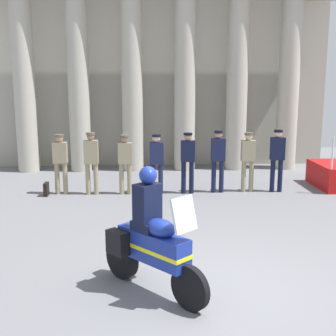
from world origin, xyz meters
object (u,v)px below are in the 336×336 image
(officer_in_row_1, at_px, (91,158))
(officer_in_row_3, at_px, (157,159))
(officer_in_row_0, at_px, (60,159))
(motorcycle_with_rider, at_px, (150,240))
(officer_in_row_4, at_px, (188,158))
(briefcase_on_ground, at_px, (46,189))
(officer_in_row_7, at_px, (277,155))
(officer_in_row_2, at_px, (125,159))
(officer_in_row_5, at_px, (218,156))
(officer_in_row_6, at_px, (248,157))

(officer_in_row_1, height_order, officer_in_row_3, officer_in_row_1)
(officer_in_row_0, distance_m, motorcycle_with_rider, 6.38)
(officer_in_row_3, xyz_separation_m, officer_in_row_4, (0.86, -0.04, 0.03))
(officer_in_row_0, bearing_deg, briefcase_on_ground, 25.39)
(officer_in_row_3, height_order, officer_in_row_4, officer_in_row_4)
(officer_in_row_0, relative_size, officer_in_row_3, 1.01)
(officer_in_row_7, xyz_separation_m, motorcycle_with_rider, (-3.64, -5.85, -0.25))
(officer_in_row_3, bearing_deg, officer_in_row_2, 3.47)
(motorcycle_with_rider, distance_m, briefcase_on_ground, 6.41)
(officer_in_row_7, bearing_deg, motorcycle_with_rider, 59.29)
(officer_in_row_2, bearing_deg, officer_in_row_0, -2.38)
(officer_in_row_4, height_order, motorcycle_with_rider, motorcycle_with_rider)
(officer_in_row_3, bearing_deg, officer_in_row_7, -178.82)
(officer_in_row_0, height_order, officer_in_row_7, officer_in_row_7)
(officer_in_row_1, distance_m, motorcycle_with_rider, 6.04)
(officer_in_row_5, bearing_deg, briefcase_on_ground, 2.73)
(motorcycle_with_rider, xyz_separation_m, briefcase_on_ground, (-2.75, 5.75, -0.61))
(officer_in_row_1, xyz_separation_m, officer_in_row_7, (5.15, 0.01, 0.03))
(motorcycle_with_rider, relative_size, briefcase_on_ground, 5.28)
(officer_in_row_1, relative_size, officer_in_row_4, 1.02)
(officer_in_row_6, xyz_separation_m, motorcycle_with_rider, (-2.83, -5.92, -0.20))
(officer_in_row_4, relative_size, officer_in_row_6, 1.01)
(officer_in_row_2, height_order, officer_in_row_6, officer_in_row_6)
(officer_in_row_2, bearing_deg, briefcase_on_ground, 2.86)
(officer_in_row_3, bearing_deg, officer_in_row_6, -177.27)
(officer_in_row_1, bearing_deg, officer_in_row_5, -178.14)
(officer_in_row_2, xyz_separation_m, briefcase_on_ground, (-2.16, -0.06, -0.79))
(officer_in_row_4, bearing_deg, officer_in_row_0, -0.80)
(officer_in_row_3, bearing_deg, motorcycle_with_rider, 88.56)
(officer_in_row_1, relative_size, motorcycle_with_rider, 0.91)
(officer_in_row_5, bearing_deg, officer_in_row_3, 2.20)
(officer_in_row_3, distance_m, officer_in_row_4, 0.86)
(officer_in_row_6, bearing_deg, officer_in_row_1, 2.24)
(officer_in_row_6, xyz_separation_m, briefcase_on_ground, (-5.58, -0.17, -0.81))
(officer_in_row_6, relative_size, officer_in_row_7, 0.95)
(officer_in_row_3, distance_m, briefcase_on_ground, 3.12)
(officer_in_row_5, xyz_separation_m, briefcase_on_ground, (-4.73, -0.13, -0.85))
(officer_in_row_0, height_order, officer_in_row_2, officer_in_row_0)
(officer_in_row_1, bearing_deg, officer_in_row_2, 179.73)
(officer_in_row_3, bearing_deg, officer_in_row_5, -177.80)
(officer_in_row_3, xyz_separation_m, officer_in_row_7, (3.37, 0.00, 0.07))
(officer_in_row_6, bearing_deg, officer_in_row_3, 2.73)
(officer_in_row_6, bearing_deg, officer_in_row_0, 1.11)
(officer_in_row_4, distance_m, briefcase_on_ground, 3.96)
(officer_in_row_7, relative_size, motorcycle_with_rider, 0.93)
(officer_in_row_3, height_order, officer_in_row_7, officer_in_row_7)
(officer_in_row_7, bearing_deg, officer_in_row_6, -3.74)
(officer_in_row_0, relative_size, briefcase_on_ground, 4.62)
(officer_in_row_4, bearing_deg, motorcycle_with_rider, 80.22)
(briefcase_on_ground, bearing_deg, officer_in_row_4, 0.78)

